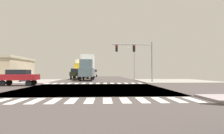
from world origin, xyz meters
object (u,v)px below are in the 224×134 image
object	(u,v)px
traffic_signal_mast	(136,53)
sedan_crossing_1	(91,74)
sedan_inner_3	(19,76)
suv_farside_1	(94,73)
street_lamp	(133,60)
box_truck_middle_2	(87,67)
suv_queued_2	(85,73)
suv_outer_3	(76,73)
box_truck_nearside_1	(81,68)

from	to	relation	value
traffic_signal_mast	sedan_crossing_1	xyz separation A→B (m)	(-7.78, 16.04, -3.32)
sedan_inner_3	sedan_crossing_1	bearing A→B (deg)	161.19
traffic_signal_mast	suv_farside_1	distance (m)	32.95
street_lamp	box_truck_middle_2	distance (m)	11.64
suv_queued_2	sedan_inner_3	bearing A→B (deg)	83.76
suv_farside_1	sedan_inner_3	bearing A→B (deg)	79.17
suv_queued_2	suv_outer_3	xyz separation A→B (m)	(0.00, -18.37, 0.00)
box_truck_middle_2	suv_queued_2	bearing A→B (deg)	-82.83
sedan_crossing_1	box_truck_middle_2	xyz separation A→B (m)	(-0.00, -8.45, 1.45)
box_truck_nearside_1	sedan_crossing_1	xyz separation A→B (m)	(3.00, -4.44, -1.45)
street_lamp	suv_queued_2	world-z (taller)	street_lamp
street_lamp	box_truck_nearside_1	xyz separation A→B (m)	(-12.75, 6.79, -1.80)
street_lamp	sedan_crossing_1	size ratio (longest dim) A/B	1.67
suv_farside_1	suv_outer_3	size ratio (longest dim) A/B	1.00
street_lamp	box_truck_nearside_1	world-z (taller)	street_lamp
box_truck_nearside_1	sedan_crossing_1	distance (m)	5.55
street_lamp	sedan_inner_3	distance (m)	24.66
box_truck_middle_2	sedan_inner_3	xyz separation A→B (m)	(-6.90, -11.79, -1.45)
street_lamp	suv_outer_3	size ratio (longest dim) A/B	1.56
box_truck_middle_2	suv_outer_3	size ratio (longest dim) A/B	1.57
sedan_inner_3	suv_outer_3	bearing A→B (deg)	167.30
traffic_signal_mast	suv_outer_3	xyz separation A→B (m)	(-10.78, 13.09, -3.05)
box_truck_middle_2	box_truck_nearside_1	bearing A→B (deg)	-76.90
traffic_signal_mast	box_truck_nearside_1	world-z (taller)	traffic_signal_mast
box_truck_middle_2	suv_outer_3	world-z (taller)	box_truck_middle_2
suv_outer_3	box_truck_middle_2	bearing A→B (deg)	118.63
sedan_inner_3	traffic_signal_mast	bearing A→B (deg)	105.98
traffic_signal_mast	suv_outer_3	world-z (taller)	traffic_signal_mast
suv_farside_1	box_truck_middle_2	bearing A→B (deg)	90.00
suv_queued_2	box_truck_middle_2	distance (m)	24.08
box_truck_middle_2	traffic_signal_mast	bearing A→B (deg)	135.71
sedan_crossing_1	sedan_inner_3	distance (m)	21.39
street_lamp	sedan_crossing_1	distance (m)	10.54
sedan_crossing_1	suv_queued_2	size ratio (longest dim) A/B	0.93
box_truck_nearside_1	suv_outer_3	distance (m)	7.49
suv_farside_1	suv_outer_3	bearing A→B (deg)	80.93
suv_farside_1	suv_outer_3	world-z (taller)	same
suv_queued_2	box_truck_middle_2	size ratio (longest dim) A/B	0.64
street_lamp	box_truck_middle_2	world-z (taller)	street_lamp
suv_queued_2	traffic_signal_mast	bearing A→B (deg)	108.92
sedan_crossing_1	sedan_inner_3	size ratio (longest dim) A/B	1.00
sedan_crossing_1	suv_outer_3	xyz separation A→B (m)	(-3.00, -2.96, 0.28)
sedan_inner_3	suv_farside_1	bearing A→B (deg)	169.17
traffic_signal_mast	sedan_inner_3	distance (m)	15.63
street_lamp	box_truck_middle_2	xyz separation A→B (m)	(-9.75, -6.11, -1.80)
sedan_crossing_1	suv_queued_2	distance (m)	15.70
street_lamp	sedan_inner_3	bearing A→B (deg)	-132.92
box_truck_nearside_1	sedan_inner_3	xyz separation A→B (m)	(-3.90, -24.69, -1.45)
suv_farside_1	traffic_signal_mast	bearing A→B (deg)	103.72
suv_outer_3	sedan_inner_3	bearing A→B (deg)	77.30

